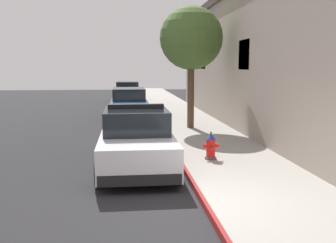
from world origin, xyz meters
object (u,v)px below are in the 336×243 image
(fire_hydrant, at_px, (211,147))
(street_tree, at_px, (191,39))
(police_cruiser, at_px, (136,139))
(parked_car_dark_far, at_px, (127,92))
(parked_car_silver_ahead, at_px, (129,104))

(fire_hydrant, xyz_separation_m, street_tree, (0.39, 5.68, 3.30))
(police_cruiser, distance_m, parked_car_dark_far, 19.73)
(parked_car_dark_far, height_order, street_tree, street_tree)
(parked_car_silver_ahead, height_order, fire_hydrant, parked_car_silver_ahead)
(parked_car_silver_ahead, xyz_separation_m, street_tree, (2.51, -4.50, 3.05))
(parked_car_silver_ahead, height_order, parked_car_dark_far, same)
(parked_car_silver_ahead, xyz_separation_m, parked_car_dark_far, (-0.02, 9.58, 0.00))
(police_cruiser, height_order, street_tree, street_tree)
(police_cruiser, height_order, parked_car_dark_far, police_cruiser)
(parked_car_dark_far, bearing_deg, fire_hydrant, -83.81)
(police_cruiser, bearing_deg, parked_car_dark_far, 90.32)
(police_cruiser, relative_size, parked_car_dark_far, 1.00)
(parked_car_silver_ahead, relative_size, fire_hydrant, 6.37)
(parked_car_dark_far, relative_size, street_tree, 0.98)
(fire_hydrant, bearing_deg, parked_car_silver_ahead, 101.75)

